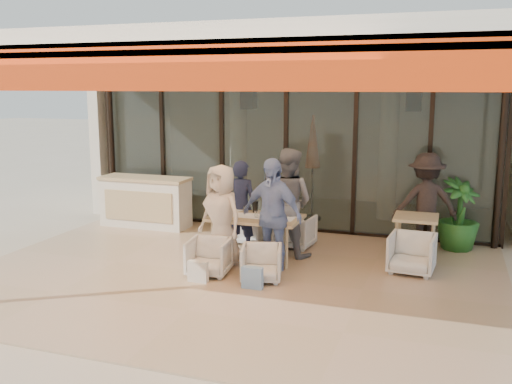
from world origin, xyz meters
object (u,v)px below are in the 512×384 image
(chair_far_left, at_px, (251,227))
(chair_far_right, at_px, (295,230))
(dining_table, at_px, (255,220))
(diner_navy, at_px, (241,206))
(host_counter, at_px, (145,202))
(side_table, at_px, (416,222))
(chair_near_left, at_px, (209,255))
(side_chair, at_px, (412,252))
(chair_near_right, at_px, (261,262))
(diner_grey, at_px, (288,202))
(diner_periwinkle, at_px, (272,215))
(potted_palm, at_px, (458,215))
(standing_woman, at_px, (425,203))
(diner_cream, at_px, (221,216))

(chair_far_left, distance_m, chair_far_right, 0.84)
(dining_table, xyz_separation_m, diner_navy, (-0.41, 0.44, 0.11))
(host_counter, xyz_separation_m, dining_table, (2.84, -1.40, 0.15))
(host_counter, distance_m, side_table, 5.37)
(host_counter, distance_m, chair_near_left, 3.39)
(side_table, xyz_separation_m, side_chair, (-0.00, -0.75, -0.29))
(chair_near_right, height_order, diner_navy, diner_navy)
(dining_table, distance_m, chair_near_right, 1.12)
(chair_far_left, xyz_separation_m, diner_grey, (0.84, -0.50, 0.61))
(chair_far_left, xyz_separation_m, side_chair, (2.91, -0.81, 0.04))
(diner_grey, relative_size, side_table, 2.46)
(chair_far_left, xyz_separation_m, diner_navy, (0.00, -0.50, 0.49))
(chair_near_left, bearing_deg, diner_periwinkle, 24.61)
(diner_periwinkle, relative_size, side_chair, 2.59)
(chair_near_left, xyz_separation_m, potted_palm, (3.57, 2.65, 0.32))
(dining_table, distance_m, standing_woman, 2.98)
(host_counter, height_order, chair_near_right, host_counter)
(side_table, bearing_deg, host_counter, 174.47)
(dining_table, bearing_deg, chair_far_left, 113.59)
(chair_near_right, distance_m, standing_woman, 3.28)
(dining_table, xyz_separation_m, chair_near_left, (-0.41, -0.96, -0.37))
(chair_near_right, bearing_deg, dining_table, 99.54)
(chair_far_left, bearing_deg, side_chair, 171.28)
(diner_grey, xyz_separation_m, potted_palm, (2.73, 1.25, -0.28))
(diner_periwinkle, distance_m, standing_woman, 2.88)
(chair_far_left, distance_m, diner_cream, 1.49)
(chair_near_left, height_order, side_table, side_table)
(chair_near_left, bearing_deg, diner_grey, 52.88)
(chair_far_right, relative_size, side_table, 0.87)
(chair_far_right, bearing_deg, side_chair, 164.40)
(host_counter, distance_m, diner_navy, 2.63)
(host_counter, bearing_deg, chair_near_right, -35.73)
(potted_palm, bearing_deg, diner_periwinkle, -141.76)
(diner_navy, bearing_deg, diner_grey, -177.24)
(diner_navy, bearing_deg, potted_palm, -157.90)
(host_counter, xyz_separation_m, diner_cream, (2.43, -1.85, 0.29))
(chair_far_right, relative_size, diner_grey, 0.35)
(diner_periwinkle, bearing_deg, standing_woman, 56.82)
(chair_far_left, xyz_separation_m, potted_palm, (3.57, 0.75, 0.33))
(chair_far_left, height_order, side_chair, side_chair)
(host_counter, height_order, diner_cream, diner_cream)
(potted_palm, bearing_deg, dining_table, -151.78)
(chair_near_right, xyz_separation_m, diner_cream, (-0.84, 0.50, 0.52))
(host_counter, height_order, diner_periwinkle, diner_periwinkle)
(dining_table, bearing_deg, chair_near_right, -65.89)
(diner_navy, bearing_deg, host_counter, -18.66)
(diner_grey, xyz_separation_m, side_table, (2.07, 0.44, -0.28))
(host_counter, xyz_separation_m, potted_palm, (6.01, 0.30, 0.11))
(host_counter, height_order, chair_far_left, host_counter)
(chair_far_left, bearing_deg, chair_far_right, -173.09)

